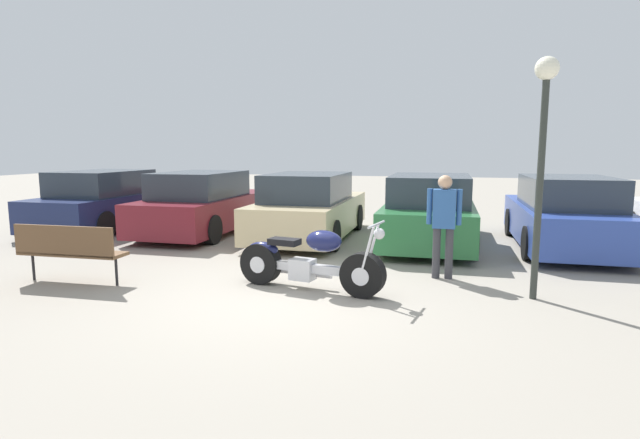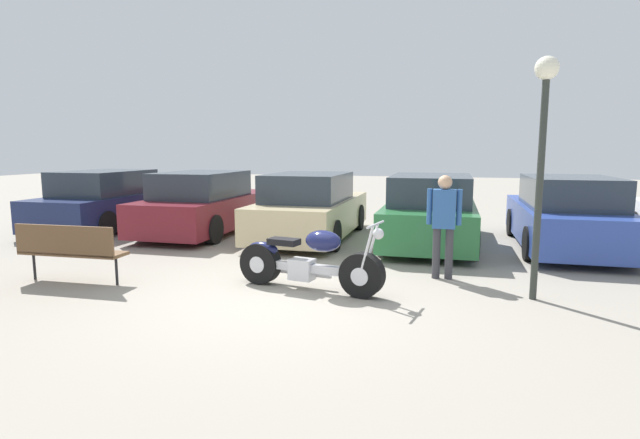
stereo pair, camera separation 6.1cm
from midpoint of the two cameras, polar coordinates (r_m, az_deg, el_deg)
ground_plane at (r=6.80m, az=-3.64°, el=-8.94°), size 60.00×60.00×0.00m
motorcycle at (r=7.07m, az=-1.16°, el=-4.82°), size 2.21×0.85×1.02m
parked_car_navy at (r=13.53m, az=-22.72°, el=1.88°), size 1.84×4.34×1.45m
parked_car_maroon at (r=12.13m, az=-12.80°, el=1.66°), size 1.84×4.34×1.45m
parked_car_champagne at (r=11.10m, az=-0.92°, el=1.28°), size 1.84×4.34×1.45m
parked_car_green at (r=10.66m, az=12.69°, el=0.80°), size 1.84×4.34×1.45m
parked_car_blue at (r=11.01m, az=26.43°, el=0.37°), size 1.84×4.34×1.45m
park_bench at (r=8.22m, az=-26.56°, el=-2.88°), size 1.64×0.44×0.89m
lamp_post at (r=7.06m, az=24.38°, el=9.60°), size 0.30×0.30×3.14m
person_standing at (r=7.82m, az=14.19°, el=0.13°), size 0.52×0.21×1.59m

